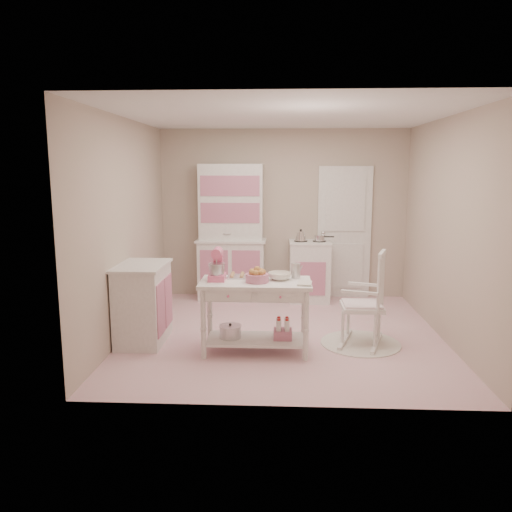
# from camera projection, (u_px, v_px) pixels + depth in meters

# --- Properties ---
(room_shell) EXTENTS (3.84, 3.84, 2.62)m
(room_shell) POSITION_uv_depth(u_px,v_px,m) (284.00, 199.00, 5.84)
(room_shell) COLOR pink
(room_shell) RESTS_ON ground
(door) EXTENTS (0.82, 0.05, 2.04)m
(door) POSITION_uv_depth(u_px,v_px,m) (344.00, 233.00, 7.74)
(door) COLOR white
(door) RESTS_ON ground
(hutch) EXTENTS (1.06, 0.50, 2.08)m
(hutch) POSITION_uv_depth(u_px,v_px,m) (231.00, 232.00, 7.61)
(hutch) COLOR white
(hutch) RESTS_ON ground
(stove) EXTENTS (0.62, 0.57, 0.92)m
(stove) POSITION_uv_depth(u_px,v_px,m) (309.00, 271.00, 7.61)
(stove) COLOR white
(stove) RESTS_ON ground
(base_cabinet) EXTENTS (0.54, 0.84, 0.92)m
(base_cabinet) POSITION_uv_depth(u_px,v_px,m) (143.00, 303.00, 5.78)
(base_cabinet) COLOR white
(base_cabinet) RESTS_ON ground
(lace_rug) EXTENTS (0.92, 0.92, 0.01)m
(lace_rug) POSITION_uv_depth(u_px,v_px,m) (360.00, 343.00, 5.77)
(lace_rug) COLOR white
(lace_rug) RESTS_ON ground
(rocking_chair) EXTENTS (0.68, 0.83, 1.10)m
(rocking_chair) POSITION_uv_depth(u_px,v_px,m) (362.00, 298.00, 5.68)
(rocking_chair) COLOR white
(rocking_chair) RESTS_ON ground
(work_table) EXTENTS (1.20, 0.60, 0.80)m
(work_table) POSITION_uv_depth(u_px,v_px,m) (256.00, 317.00, 5.47)
(work_table) COLOR white
(work_table) RESTS_ON ground
(stand_mixer) EXTENTS (0.20, 0.28, 0.34)m
(stand_mixer) POSITION_uv_depth(u_px,v_px,m) (217.00, 265.00, 5.41)
(stand_mixer) COLOR pink
(stand_mixer) RESTS_ON work_table
(cookie_tray) EXTENTS (0.34, 0.24, 0.02)m
(cookie_tray) POSITION_uv_depth(u_px,v_px,m) (243.00, 277.00, 5.58)
(cookie_tray) COLOR silver
(cookie_tray) RESTS_ON work_table
(bread_basket) EXTENTS (0.25, 0.25, 0.09)m
(bread_basket) POSITION_uv_depth(u_px,v_px,m) (257.00, 278.00, 5.34)
(bread_basket) COLOR #C67291
(bread_basket) RESTS_ON work_table
(mixing_bowl) EXTENTS (0.25, 0.25, 0.08)m
(mixing_bowl) POSITION_uv_depth(u_px,v_px,m) (280.00, 276.00, 5.46)
(mixing_bowl) COLOR white
(mixing_bowl) RESTS_ON work_table
(metal_pitcher) EXTENTS (0.10, 0.10, 0.17)m
(metal_pitcher) POSITION_uv_depth(u_px,v_px,m) (296.00, 271.00, 5.52)
(metal_pitcher) COLOR silver
(metal_pitcher) RESTS_ON work_table
(recipe_book) EXTENTS (0.17, 0.22, 0.02)m
(recipe_book) POSITION_uv_depth(u_px,v_px,m) (298.00, 283.00, 5.26)
(recipe_book) COLOR white
(recipe_book) RESTS_ON work_table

